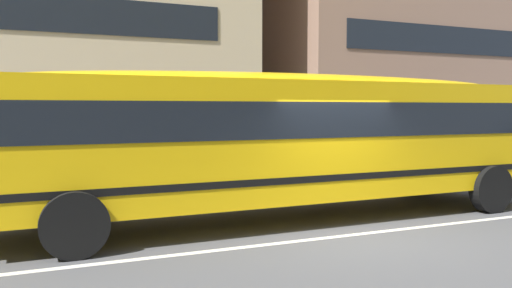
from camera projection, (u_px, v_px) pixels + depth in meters
ground_plane at (350, 235)px, 9.66m from camera, size 400.00×400.00×0.00m
sidewalk_far at (221, 184)px, 16.10m from camera, size 120.00×3.00×0.01m
lane_centreline at (350, 235)px, 9.66m from camera, size 110.00×0.16×0.01m
school_bus at (277, 133)px, 10.96m from camera, size 13.73×3.25×3.06m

